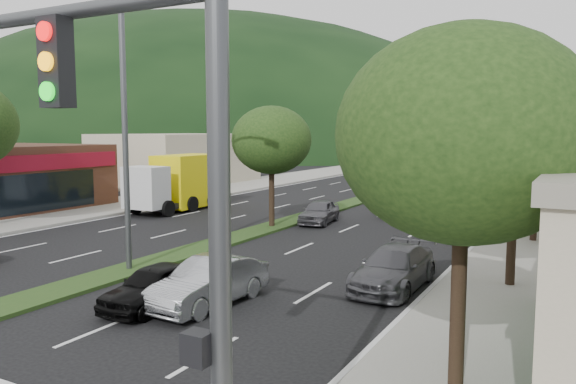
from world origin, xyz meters
The scene contains 24 objects.
sidewalk_right centered at (12.50, 25.00, 0.07)m, with size 5.00×90.00×0.15m, color gray.
sidewalk_left centered at (-13.00, 25.00, 0.07)m, with size 6.00×90.00×0.15m, color gray.
median centered at (0.00, 28.00, 0.06)m, with size 1.60×56.00×0.12m, color #1A3613.
traffic_signal centered at (9.03, -1.54, 4.65)m, with size 6.12×0.40×7.00m.
bldg_left_far centered at (-19.00, 34.00, 2.30)m, with size 9.00×14.00×4.60m, color #BDAF96.
hill_far centered at (-80.00, 110.00, 0.00)m, with size 176.00×132.00×82.00m, color black.
tree_r_a centered at (12.00, 4.00, 4.82)m, with size 4.60×4.60×6.63m.
tree_r_b centered at (12.00, 12.00, 5.04)m, with size 4.80×4.80×6.94m.
tree_r_c centered at (12.00, 20.00, 4.75)m, with size 4.40×4.40×6.48m.
tree_r_d centered at (12.00, 30.00, 5.18)m, with size 5.00×5.00×7.17m.
tree_r_e centered at (12.00, 40.00, 4.89)m, with size 4.60×4.60×6.71m.
tree_med_near centered at (0.00, 18.00, 4.43)m, with size 4.00×4.00×6.02m.
tree_med_far centered at (0.00, 44.00, 5.01)m, with size 4.80×4.80×6.94m.
streetlight_near centered at (0.21, 8.00, 5.58)m, with size 2.60×0.25×10.00m.
streetlight_mid centered at (0.21, 33.00, 5.58)m, with size 2.60×0.25×10.00m.
sedan_silver centered at (4.75, 6.21, 0.67)m, with size 1.41×4.04×1.33m, color #A6A9AE.
car_queue_a centered at (3.48, 5.39, 0.60)m, with size 1.42×3.53×1.20m, color black.
car_queue_b centered at (8.79, 10.39, 0.64)m, with size 1.79×4.41×1.28m, color #4B4A4F.
car_queue_c centered at (3.52, 30.45, 0.68)m, with size 1.44×4.13×1.36m, color #50160D.
car_queue_d centered at (4.75, 25.45, 0.67)m, with size 2.24×4.85×1.35m, color black.
car_queue_e centered at (1.50, 20.45, 0.63)m, with size 1.48×3.67×1.25m, color #57565B.
car_queue_f centered at (6.98, 35.45, 0.66)m, with size 1.85×4.55×1.32m, color black.
box_truck centered at (-8.34, 20.97, 1.60)m, with size 2.84×6.93×3.39m.
motorhome centered at (7.76, 25.39, 1.91)m, with size 4.01×9.62×3.58m.
Camera 1 is at (13.98, -6.27, 4.91)m, focal length 35.00 mm.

